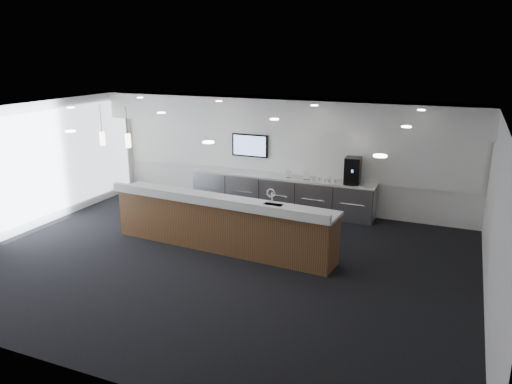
% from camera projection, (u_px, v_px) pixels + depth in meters
% --- Properties ---
extents(ground, '(10.00, 10.00, 0.00)m').
position_uv_depth(ground, '(218.00, 261.00, 10.24)').
color(ground, black).
rests_on(ground, ground).
extents(ceiling, '(10.00, 8.00, 0.02)m').
position_uv_depth(ceiling, '(215.00, 114.00, 9.41)').
color(ceiling, black).
rests_on(ceiling, back_wall).
extents(back_wall, '(10.00, 0.02, 3.00)m').
position_uv_depth(back_wall, '(286.00, 153.00, 13.36)').
color(back_wall, white).
rests_on(back_wall, ground).
extents(left_wall, '(0.02, 8.00, 3.00)m').
position_uv_depth(left_wall, '(27.00, 168.00, 11.70)').
color(left_wall, white).
rests_on(left_wall, ground).
extents(right_wall, '(0.02, 8.00, 3.00)m').
position_uv_depth(right_wall, '(496.00, 224.00, 7.94)').
color(right_wall, white).
rests_on(right_wall, ground).
extents(soffit_bulkhead, '(10.00, 0.90, 0.70)m').
position_uv_depth(soffit_bulkhead, '(280.00, 112.00, 12.65)').
color(soffit_bulkhead, white).
rests_on(soffit_bulkhead, back_wall).
extents(alcove_panel, '(9.80, 0.06, 1.40)m').
position_uv_depth(alcove_panel, '(285.00, 150.00, 13.31)').
color(alcove_panel, white).
rests_on(alcove_panel, back_wall).
extents(window_blinds_wall, '(0.04, 7.36, 2.55)m').
position_uv_depth(window_blinds_wall, '(29.00, 168.00, 11.69)').
color(window_blinds_wall, white).
rests_on(window_blinds_wall, left_wall).
extents(back_credenza, '(5.06, 0.66, 0.95)m').
position_uv_depth(back_credenza, '(280.00, 193.00, 13.32)').
color(back_credenza, gray).
rests_on(back_credenza, ground).
extents(wall_tv, '(1.05, 0.08, 0.62)m').
position_uv_depth(wall_tv, '(250.00, 145.00, 13.61)').
color(wall_tv, black).
rests_on(wall_tv, back_wall).
extents(pendant_left, '(0.12, 0.12, 0.30)m').
position_uv_depth(pendant_left, '(138.00, 138.00, 11.23)').
color(pendant_left, '#FFE7C6').
rests_on(pendant_left, ceiling).
extents(pendant_right, '(0.12, 0.12, 0.30)m').
position_uv_depth(pendant_right, '(112.00, 136.00, 11.49)').
color(pendant_right, '#FFE7C6').
rests_on(pendant_right, ceiling).
extents(ceiling_can_lights, '(7.00, 5.00, 0.02)m').
position_uv_depth(ceiling_can_lights, '(215.00, 116.00, 9.42)').
color(ceiling_can_lights, silver).
rests_on(ceiling_can_lights, ceiling).
extents(service_counter, '(5.20, 1.21, 1.49)m').
position_uv_depth(service_counter, '(221.00, 223.00, 10.74)').
color(service_counter, '#4B2F19').
rests_on(service_counter, ground).
extents(coffee_machine, '(0.41, 0.52, 0.67)m').
position_uv_depth(coffee_machine, '(353.00, 171.00, 12.36)').
color(coffee_machine, black).
rests_on(coffee_machine, back_credenza).
extents(info_sign_left, '(0.15, 0.02, 0.20)m').
position_uv_depth(info_sign_left, '(289.00, 174.00, 13.01)').
color(info_sign_left, white).
rests_on(info_sign_left, back_credenza).
extents(info_sign_right, '(0.17, 0.02, 0.23)m').
position_uv_depth(info_sign_right, '(307.00, 175.00, 12.81)').
color(info_sign_right, white).
rests_on(info_sign_right, back_credenza).
extents(cup_0, '(0.11, 0.11, 0.10)m').
position_uv_depth(cup_0, '(334.00, 181.00, 12.52)').
color(cup_0, white).
rests_on(cup_0, back_credenza).
extents(cup_1, '(0.15, 0.15, 0.10)m').
position_uv_depth(cup_1, '(329.00, 180.00, 12.57)').
color(cup_1, white).
rests_on(cup_1, back_credenza).
extents(cup_2, '(0.13, 0.13, 0.10)m').
position_uv_depth(cup_2, '(324.00, 180.00, 12.62)').
color(cup_2, white).
rests_on(cup_2, back_credenza).
extents(cup_3, '(0.14, 0.14, 0.10)m').
position_uv_depth(cup_3, '(318.00, 179.00, 12.67)').
color(cup_3, white).
rests_on(cup_3, back_credenza).
extents(cup_4, '(0.15, 0.15, 0.10)m').
position_uv_depth(cup_4, '(313.00, 179.00, 12.73)').
color(cup_4, white).
rests_on(cup_4, back_credenza).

